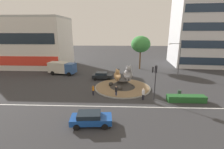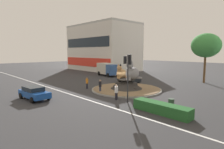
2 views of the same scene
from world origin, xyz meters
name	(u,v)px [view 1 (image 1 of 2)]	position (x,y,z in m)	size (l,w,h in m)	color
ground_plane	(122,88)	(0.00, 0.00, 0.00)	(160.00, 160.00, 0.00)	#333335
lane_centreline	(124,107)	(0.00, -7.14, 0.00)	(112.00, 0.20, 0.01)	silver
roundabout_island	(122,85)	(-0.02, 0.00, 0.56)	(9.68, 9.68, 1.58)	gray
cat_statue_calico	(117,75)	(-0.91, -0.13, 2.34)	(1.34, 2.17, 2.08)	tan
cat_statue_grey	(128,74)	(0.95, 0.05, 2.57)	(1.75, 2.83, 2.70)	gray
traffic_light_mast	(155,75)	(4.41, -4.57, 3.70)	(0.76, 0.48, 5.05)	#2D2D33
shophouse_block	(29,42)	(-25.27, 16.98, 6.59)	(20.96, 12.13, 13.19)	silver
office_tower	(205,2)	(22.51, 20.96, 17.02)	(15.70, 14.27, 34.04)	silver
clipped_hedge_strip	(186,99)	(8.87, -5.16, 0.45)	(5.29, 1.20, 0.90)	#235B28
broadleaf_tree_behind_island	(141,44)	(4.87, 14.55, 6.39)	(4.82, 4.82, 8.46)	brown
streetlight_arm	(178,57)	(12.06, 7.91, 4.24)	(2.66, 0.24, 7.19)	#4C4C51
pedestrian_white_shirt	(143,94)	(2.89, -4.78, 0.91)	(0.39, 0.39, 1.74)	black
pedestrian_orange_shirt	(93,90)	(-4.61, -3.44, 0.88)	(0.34, 0.34, 1.67)	black
pedestrian_black_shirt	(116,91)	(-1.05, -3.88, 0.93)	(0.36, 0.36, 1.75)	#33384C
sedan_on_far_lane	(91,118)	(-3.63, -11.39, 0.76)	(4.45, 2.33, 1.43)	#19479E
hatchback_near_shophouse	(102,76)	(-4.01, 4.90, 0.80)	(4.18, 2.27, 1.51)	black
delivery_box_truck	(62,68)	(-13.56, 8.49, 1.56)	(6.44, 3.59, 2.78)	#335693
litter_bin	(179,93)	(8.66, -3.11, 0.45)	(0.56, 0.56, 0.90)	#2D4233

